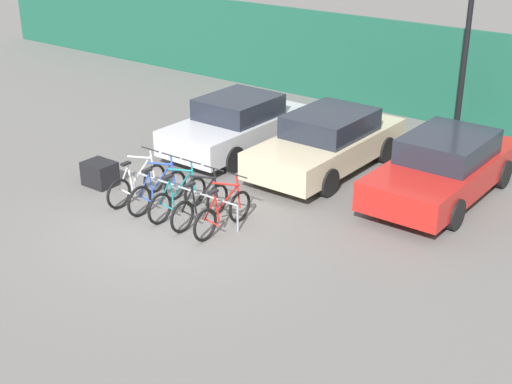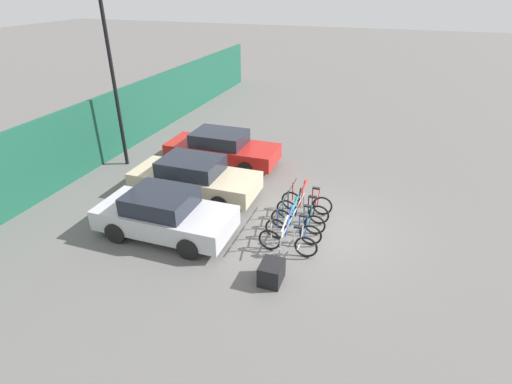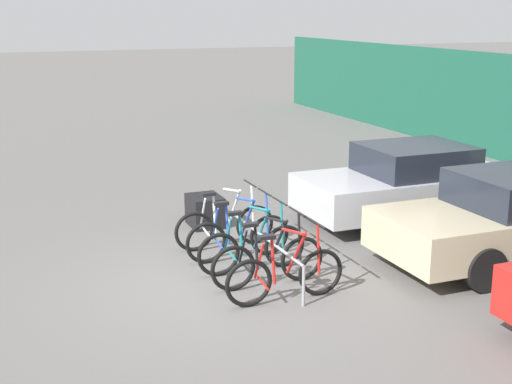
{
  "view_description": "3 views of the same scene",
  "coord_description": "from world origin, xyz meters",
  "px_view_note": "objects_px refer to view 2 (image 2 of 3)",
  "views": [
    {
      "loc": [
        9.0,
        -9.04,
        6.34
      ],
      "look_at": [
        1.09,
        1.25,
        0.65
      ],
      "focal_mm": 50.0,
      "sensor_mm": 36.0,
      "label": 1
    },
    {
      "loc": [
        -10.49,
        -1.63,
        6.83
      ],
      "look_at": [
        0.23,
        2.08,
        0.78
      ],
      "focal_mm": 28.0,
      "sensor_mm": 36.0,
      "label": 2
    },
    {
      "loc": [
        8.94,
        -3.17,
        3.8
      ],
      "look_at": [
        -0.98,
        0.84,
        1.05
      ],
      "focal_mm": 50.0,
      "sensor_mm": 36.0,
      "label": 3
    }
  ],
  "objects_px": {
    "bicycle_white": "(288,242)",
    "car_silver": "(164,214)",
    "bicycle_red": "(307,202)",
    "bicycle_black": "(302,211)",
    "car_red": "(222,148)",
    "cargo_crate": "(271,272)",
    "bike_rack": "(293,217)",
    "bicycle_teal": "(298,220)",
    "lamp_post": "(111,66)",
    "car_beige": "(194,177)",
    "bicycle_blue": "(293,230)"
  },
  "relations": [
    {
      "from": "bike_rack",
      "to": "bicycle_black",
      "type": "height_order",
      "value": "bicycle_black"
    },
    {
      "from": "car_red",
      "to": "cargo_crate",
      "type": "xyz_separation_m",
      "value": [
        -6.39,
        -4.12,
        -0.42
      ]
    },
    {
      "from": "bike_rack",
      "to": "bicycle_teal",
      "type": "height_order",
      "value": "bicycle_teal"
    },
    {
      "from": "bicycle_red",
      "to": "cargo_crate",
      "type": "relative_size",
      "value": 2.44
    },
    {
      "from": "car_beige",
      "to": "lamp_post",
      "type": "distance_m",
      "value": 5.37
    },
    {
      "from": "lamp_post",
      "to": "car_beige",
      "type": "bearing_deg",
      "value": -111.29
    },
    {
      "from": "car_silver",
      "to": "bicycle_teal",
      "type": "bearing_deg",
      "value": -68.72
    },
    {
      "from": "bicycle_white",
      "to": "bicycle_blue",
      "type": "xyz_separation_m",
      "value": [
        0.62,
        0.0,
        0.0
      ]
    },
    {
      "from": "bicycle_white",
      "to": "car_silver",
      "type": "xyz_separation_m",
      "value": [
        -0.25,
        3.72,
        0.31
      ]
    },
    {
      "from": "bicycle_blue",
      "to": "car_silver",
      "type": "xyz_separation_m",
      "value": [
        -0.87,
        3.72,
        0.31
      ]
    },
    {
      "from": "bike_rack",
      "to": "car_red",
      "type": "distance_m",
      "value": 5.62
    },
    {
      "from": "car_red",
      "to": "car_silver",
      "type": "bearing_deg",
      "value": -174.96
    },
    {
      "from": "bicycle_red",
      "to": "car_red",
      "type": "relative_size",
      "value": 0.37
    },
    {
      "from": "bicycle_white",
      "to": "bicycle_red",
      "type": "distance_m",
      "value": 2.4
    },
    {
      "from": "bicycle_red",
      "to": "car_silver",
      "type": "relative_size",
      "value": 0.42
    },
    {
      "from": "bicycle_teal",
      "to": "car_red",
      "type": "xyz_separation_m",
      "value": [
        3.91,
        4.19,
        0.31
      ]
    },
    {
      "from": "bicycle_red",
      "to": "car_beige",
      "type": "distance_m",
      "value": 4.02
    },
    {
      "from": "bicycle_blue",
      "to": "lamp_post",
      "type": "bearing_deg",
      "value": 65.99
    },
    {
      "from": "bike_rack",
      "to": "cargo_crate",
      "type": "relative_size",
      "value": 4.2
    },
    {
      "from": "car_beige",
      "to": "bicycle_blue",
      "type": "bearing_deg",
      "value": -112.35
    },
    {
      "from": "lamp_post",
      "to": "bike_rack",
      "type": "bearing_deg",
      "value": -108.46
    },
    {
      "from": "bicycle_black",
      "to": "lamp_post",
      "type": "xyz_separation_m",
      "value": [
        2.0,
        7.97,
        3.59
      ]
    },
    {
      "from": "bicycle_white",
      "to": "bicycle_blue",
      "type": "bearing_deg",
      "value": -0.64
    },
    {
      "from": "bicycle_teal",
      "to": "bicycle_red",
      "type": "relative_size",
      "value": 1.0
    },
    {
      "from": "bike_rack",
      "to": "car_silver",
      "type": "xyz_separation_m",
      "value": [
        -1.45,
        3.57,
        0.22
      ]
    },
    {
      "from": "car_red",
      "to": "lamp_post",
      "type": "xyz_separation_m",
      "value": [
        -1.3,
        3.79,
        3.27
      ]
    },
    {
      "from": "bicycle_white",
      "to": "bicycle_black",
      "type": "distance_m",
      "value": 1.81
    },
    {
      "from": "bike_rack",
      "to": "bicycle_black",
      "type": "bearing_deg",
      "value": -13.71
    },
    {
      "from": "bike_rack",
      "to": "cargo_crate",
      "type": "xyz_separation_m",
      "value": [
        -2.48,
        -0.08,
        -0.2
      ]
    },
    {
      "from": "bike_rack",
      "to": "car_beige",
      "type": "distance_m",
      "value": 4.01
    },
    {
      "from": "bike_rack",
      "to": "bicycle_red",
      "type": "xyz_separation_m",
      "value": [
        1.2,
        -0.15,
        -0.1
      ]
    },
    {
      "from": "bicycle_white",
      "to": "bicycle_teal",
      "type": "distance_m",
      "value": 1.19
    },
    {
      "from": "car_silver",
      "to": "car_beige",
      "type": "xyz_separation_m",
      "value": [
        2.52,
        0.29,
        0.0
      ]
    },
    {
      "from": "bicycle_blue",
      "to": "car_silver",
      "type": "bearing_deg",
      "value": 100.97
    },
    {
      "from": "bicycle_blue",
      "to": "bicycle_black",
      "type": "height_order",
      "value": "same"
    },
    {
      "from": "bicycle_white",
      "to": "cargo_crate",
      "type": "xyz_separation_m",
      "value": [
        -1.28,
        0.07,
        -0.1
      ]
    },
    {
      "from": "bike_rack",
      "to": "bicycle_teal",
      "type": "relative_size",
      "value": 1.72
    },
    {
      "from": "bicycle_white",
      "to": "bicycle_red",
      "type": "height_order",
      "value": "same"
    },
    {
      "from": "bicycle_black",
      "to": "bicycle_red",
      "type": "distance_m",
      "value": 0.59
    },
    {
      "from": "bicycle_red",
      "to": "bicycle_black",
      "type": "bearing_deg",
      "value": 179.89
    },
    {
      "from": "bike_rack",
      "to": "bicycle_white",
      "type": "distance_m",
      "value": 1.21
    },
    {
      "from": "bicycle_blue",
      "to": "car_beige",
      "type": "xyz_separation_m",
      "value": [
        1.65,
        4.01,
        0.31
      ]
    },
    {
      "from": "bicycle_white",
      "to": "car_beige",
      "type": "height_order",
      "value": "car_beige"
    },
    {
      "from": "bicycle_teal",
      "to": "car_silver",
      "type": "distance_m",
      "value": 4.0
    },
    {
      "from": "bicycle_blue",
      "to": "bicycle_black",
      "type": "distance_m",
      "value": 1.19
    },
    {
      "from": "bicycle_red",
      "to": "car_beige",
      "type": "height_order",
      "value": "car_beige"
    },
    {
      "from": "bicycle_white",
      "to": "lamp_post",
      "type": "relative_size",
      "value": 0.24
    },
    {
      "from": "car_silver",
      "to": "lamp_post",
      "type": "height_order",
      "value": "lamp_post"
    },
    {
      "from": "bicycle_blue",
      "to": "car_red",
      "type": "bearing_deg",
      "value": 40.83
    },
    {
      "from": "bicycle_white",
      "to": "cargo_crate",
      "type": "distance_m",
      "value": 1.29
    }
  ]
}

